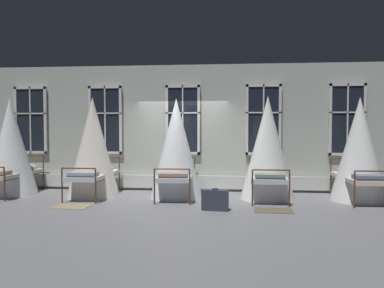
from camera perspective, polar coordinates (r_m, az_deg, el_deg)
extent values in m
plane|color=slate|center=(9.54, -2.15, -8.13)|extent=(24.38, 24.38, 0.00)
cube|color=#B2B7AD|center=(10.54, -1.34, 2.46)|extent=(13.19, 0.10, 3.51)
cube|color=black|center=(11.80, -23.33, 3.34)|extent=(0.96, 0.02, 1.93)
cube|color=silver|center=(11.81, -23.25, -1.16)|extent=(0.96, 0.06, 0.07)
cube|color=silver|center=(11.85, -23.40, 7.83)|extent=(0.96, 0.06, 0.07)
cube|color=silver|center=(12.01, -25.19, 3.29)|extent=(0.07, 0.06, 1.93)
cube|color=silver|center=(11.59, -21.40, 3.39)|extent=(0.07, 0.06, 1.93)
cube|color=silver|center=(11.80, -23.33, 3.34)|extent=(0.04, 0.06, 1.93)
cube|color=silver|center=(11.80, -23.34, 4.28)|extent=(0.96, 0.06, 0.04)
cube|color=black|center=(10.91, -13.05, 3.57)|extent=(0.96, 0.02, 1.93)
cube|color=silver|center=(10.93, -13.01, -1.30)|extent=(0.96, 0.06, 0.07)
cube|color=silver|center=(10.97, -13.10, 8.42)|extent=(0.96, 0.06, 0.07)
cube|color=silver|center=(11.06, -15.24, 3.53)|extent=(0.07, 0.06, 1.93)
cube|color=silver|center=(10.78, -10.81, 3.60)|extent=(0.07, 0.06, 1.93)
cube|color=silver|center=(10.91, -13.05, 3.57)|extent=(0.04, 0.06, 1.93)
cube|color=silver|center=(10.92, -13.06, 4.58)|extent=(0.96, 0.06, 0.04)
cube|color=black|center=(10.43, -1.41, 3.69)|extent=(0.96, 0.02, 1.93)
cube|color=silver|center=(10.45, -1.41, -1.41)|extent=(0.96, 0.06, 0.07)
cube|color=silver|center=(10.49, -1.42, 8.76)|extent=(0.96, 0.06, 0.07)
cube|color=silver|center=(10.49, -3.83, 3.67)|extent=(0.07, 0.06, 1.93)
cube|color=silver|center=(10.39, 1.03, 3.69)|extent=(0.07, 0.06, 1.93)
cube|color=silver|center=(10.43, -1.41, 3.69)|extent=(0.04, 0.06, 1.93)
cube|color=silver|center=(10.43, -1.41, 4.74)|extent=(0.96, 0.06, 0.04)
cube|color=black|center=(10.40, 10.81, 3.65)|extent=(0.96, 0.02, 1.93)
cube|color=silver|center=(10.43, 10.77, -1.46)|extent=(0.96, 0.06, 0.07)
cube|color=silver|center=(10.47, 10.85, 8.73)|extent=(0.96, 0.06, 0.07)
cube|color=silver|center=(10.37, 8.36, 3.67)|extent=(0.07, 0.06, 1.93)
cube|color=silver|center=(10.46, 13.23, 3.62)|extent=(0.07, 0.06, 1.93)
cube|color=silver|center=(10.40, 10.81, 3.65)|extent=(0.04, 0.06, 1.93)
cube|color=silver|center=(10.41, 10.81, 4.71)|extent=(0.96, 0.06, 0.04)
cube|color=black|center=(10.84, 22.55, 3.46)|extent=(0.96, 0.02, 1.93)
cube|color=silver|center=(10.86, 22.47, -1.44)|extent=(0.96, 0.06, 0.07)
cube|color=silver|center=(10.90, 22.63, 8.34)|extent=(0.96, 0.06, 0.07)
cube|color=silver|center=(10.72, 20.28, 3.50)|extent=(0.07, 0.06, 1.93)
cube|color=silver|center=(10.98, 24.77, 3.40)|extent=(0.07, 0.06, 1.93)
cube|color=silver|center=(10.84, 22.55, 3.46)|extent=(0.04, 0.06, 1.93)
cube|color=silver|center=(10.85, 22.56, 4.47)|extent=(0.96, 0.06, 0.04)
cube|color=silver|center=(10.51, -1.42, -5.77)|extent=(9.45, 0.10, 0.36)
cylinder|color=#4C3323|center=(11.96, -25.07, -3.92)|extent=(0.04, 0.04, 0.95)
cylinder|color=#4C3323|center=(11.56, -21.64, -4.07)|extent=(0.04, 0.04, 0.95)
cylinder|color=#4C3323|center=(10.00, -26.63, -5.52)|extent=(0.04, 0.04, 0.82)
cylinder|color=#4C3323|center=(10.76, -23.96, -4.49)|extent=(0.07, 1.84, 0.03)
cylinder|color=#4C3323|center=(11.72, -23.42, -1.69)|extent=(0.81, 0.05, 0.03)
cube|color=#B7B2A3|center=(10.97, -25.79, -4.11)|extent=(0.87, 1.88, 0.11)
ellipsoid|color=beige|center=(11.53, -24.00, -3.16)|extent=(0.63, 0.41, 0.14)
cone|color=white|center=(10.91, -25.86, -0.35)|extent=(1.33, 1.33, 2.53)
cylinder|color=#4C3323|center=(10.95, -15.04, -4.34)|extent=(0.04, 0.04, 0.95)
cylinder|color=#4C3323|center=(10.69, -10.98, -4.47)|extent=(0.04, 0.04, 0.95)
cylinder|color=#4C3323|center=(9.28, -19.16, -6.00)|extent=(0.04, 0.04, 0.82)
cylinder|color=#4C3323|center=(8.97, -14.45, -6.23)|extent=(0.04, 0.04, 0.82)
cylinder|color=#4C3323|center=(10.10, -16.93, -4.82)|extent=(0.06, 1.84, 0.03)
cylinder|color=#4C3323|center=(9.82, -12.56, -4.98)|extent=(0.06, 1.84, 0.03)
cylinder|color=#4C3323|center=(10.77, -13.06, -1.90)|extent=(0.81, 0.04, 0.03)
cylinder|color=#4C3323|center=(9.07, -16.88, -3.56)|extent=(0.81, 0.04, 0.03)
cube|color=silver|center=(9.95, -14.78, -4.60)|extent=(0.86, 1.87, 0.11)
ellipsoid|color=#B7B2A3|center=(10.56, -13.47, -3.51)|extent=(0.63, 0.41, 0.14)
cube|color=#8C939E|center=(9.32, -16.24, -4.44)|extent=(0.67, 0.37, 0.10)
cone|color=silver|center=(9.88, -14.83, -0.43)|extent=(1.33, 1.33, 2.54)
cylinder|color=#4C3323|center=(10.45, -4.06, -4.58)|extent=(0.04, 0.04, 0.95)
cylinder|color=#4C3323|center=(10.37, 0.39, -4.63)|extent=(0.04, 0.04, 0.95)
cylinder|color=#4C3323|center=(8.66, -5.74, -6.47)|extent=(0.04, 0.04, 0.82)
cylinder|color=#4C3323|center=(8.56, -0.36, -6.56)|extent=(0.04, 0.04, 0.82)
cylinder|color=#4C3323|center=(9.55, -4.82, -5.14)|extent=(0.08, 1.84, 0.03)
cylinder|color=#4C3323|center=(9.46, 0.05, -5.20)|extent=(0.08, 1.84, 0.03)
cylinder|color=#4C3323|center=(10.36, -1.85, -2.01)|extent=(0.81, 0.05, 0.03)
cylinder|color=#4C3323|center=(8.55, -3.07, -3.82)|extent=(0.81, 0.05, 0.03)
cube|color=silver|center=(9.49, -2.40, -4.86)|extent=(0.88, 1.88, 0.11)
ellipsoid|color=silver|center=(10.15, -1.98, -3.69)|extent=(0.63, 0.42, 0.14)
cube|color=gray|center=(8.83, -2.87, -4.73)|extent=(0.68, 0.38, 0.10)
cone|color=white|center=(9.43, -2.41, -0.63)|extent=(1.33, 1.33, 2.49)
cylinder|color=#4C3323|center=(10.35, 8.71, -4.67)|extent=(0.04, 0.04, 0.95)
cylinder|color=#4C3323|center=(10.42, 13.18, -4.66)|extent=(0.04, 0.04, 0.95)
cylinder|color=#4C3323|center=(8.54, 9.17, -6.61)|extent=(0.04, 0.04, 0.82)
cylinder|color=#4C3323|center=(8.62, 14.59, -6.58)|extent=(0.04, 0.04, 0.82)
cylinder|color=#4C3323|center=(9.44, 8.92, -5.25)|extent=(0.07, 1.84, 0.03)
cylinder|color=#4C3323|center=(9.51, 13.82, -5.23)|extent=(0.07, 1.84, 0.03)
cylinder|color=#4C3323|center=(10.33, 10.97, -2.06)|extent=(0.81, 0.05, 0.03)
cylinder|color=#4C3323|center=(8.52, 11.92, -3.89)|extent=(0.81, 0.05, 0.03)
cube|color=silver|center=(9.46, 11.38, -4.93)|extent=(0.87, 1.88, 0.11)
ellipsoid|color=silver|center=(10.12, 11.06, -3.75)|extent=(0.63, 0.41, 0.14)
cube|color=slate|center=(8.80, 11.75, -4.80)|extent=(0.67, 0.37, 0.10)
cone|color=white|center=(9.40, 11.42, -0.55)|extent=(1.33, 1.33, 2.54)
cylinder|color=#4C3323|center=(10.67, 20.33, -4.58)|extent=(0.04, 0.04, 0.95)
cylinder|color=#4C3323|center=(10.91, 24.45, -4.50)|extent=(0.04, 0.04, 0.95)
cylinder|color=#4C3323|center=(8.94, 23.47, -6.39)|extent=(0.04, 0.04, 0.82)
cylinder|color=#4C3323|center=(9.79, 21.76, -5.12)|extent=(0.04, 1.84, 0.03)
cylinder|color=#4C3323|center=(10.06, 26.20, -5.00)|extent=(0.04, 1.84, 0.03)
cylinder|color=#4C3323|center=(10.74, 22.45, -2.03)|extent=(0.81, 0.04, 0.03)
cylinder|color=#4C3323|center=(9.02, 25.96, -3.73)|extent=(0.81, 0.04, 0.03)
cube|color=beige|center=(9.91, 24.02, -4.76)|extent=(0.84, 1.86, 0.11)
ellipsoid|color=#B7B2A3|center=(10.54, 22.82, -3.65)|extent=(0.63, 0.40, 0.14)
cube|color=slate|center=(9.28, 25.36, -4.61)|extent=(0.67, 0.36, 0.10)
cone|color=white|center=(9.85, 24.09, -0.69)|extent=(1.33, 1.33, 2.50)
cube|color=#8E7A5B|center=(8.87, -17.79, -9.01)|extent=(0.83, 0.60, 0.01)
cube|color=brown|center=(8.24, 12.29, -9.83)|extent=(0.82, 0.58, 0.01)
cube|color=#2D3342|center=(8.06, 3.52, -8.50)|extent=(0.58, 0.27, 0.44)
cube|color=tan|center=(8.17, 3.64, -8.36)|extent=(0.50, 0.08, 0.03)
torus|color=#2D3342|center=(8.02, 3.53, -6.85)|extent=(0.16, 0.16, 0.02)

